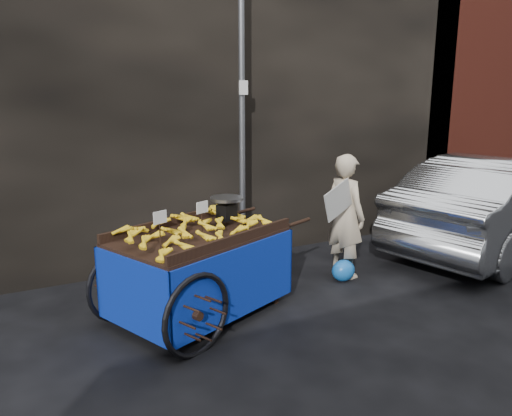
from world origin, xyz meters
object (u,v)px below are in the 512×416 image
plastic_bag (343,271)px  parked_car (501,204)px  banana_cart (195,244)px  vendor (345,216)px

plastic_bag → parked_car: (2.90, -0.00, 0.57)m
plastic_bag → parked_car: size_ratio=0.07×
banana_cart → parked_car: parked_car is taller
banana_cart → vendor: size_ratio=1.64×
banana_cart → plastic_bag: (2.01, 0.11, -0.66)m
vendor → plastic_bag: (-0.14, -0.18, -0.66)m
vendor → banana_cart: bearing=87.3°
banana_cart → vendor: (2.16, 0.29, -0.00)m
banana_cart → plastic_bag: banana_cart is taller
parked_car → banana_cart: bearing=77.9°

